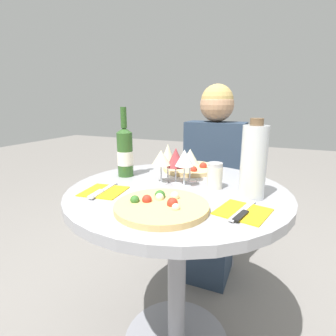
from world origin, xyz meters
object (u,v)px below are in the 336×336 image
seated_diner (211,189)px  wine_bottle (125,152)px  dining_table (177,228)px  chair_behind_diner (214,201)px  pizza_large (162,206)px  tall_carafe (254,162)px

seated_diner → wine_bottle: bearing=64.3°
wine_bottle → dining_table: bearing=-14.8°
wine_bottle → seated_diner: bearing=64.3°
dining_table → seated_diner: bearing=91.5°
chair_behind_diner → seated_diner: seated_diner is taller
seated_diner → pizza_large: seated_diner is taller
dining_table → chair_behind_diner: bearing=91.3°
chair_behind_diner → tall_carafe: (0.30, -0.76, 0.47)m
dining_table → wine_bottle: size_ratio=2.77×
tall_carafe → seated_diner: bearing=115.2°
chair_behind_diner → dining_table: bearing=91.3°
seated_diner → pizza_large: size_ratio=3.97×
dining_table → seated_diner: seated_diner is taller
tall_carafe → wine_bottle: bearing=173.2°
wine_bottle → chair_behind_diner: bearing=68.6°
pizza_large → wine_bottle: 0.44m
chair_behind_diner → pizza_large: (0.04, -0.99, 0.35)m
seated_diner → pizza_large: 0.89m
tall_carafe → chair_behind_diner: bearing=111.4°
dining_table → pizza_large: (0.03, -0.22, 0.19)m
dining_table → tall_carafe: tall_carafe is taller
pizza_large → tall_carafe: 0.36m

